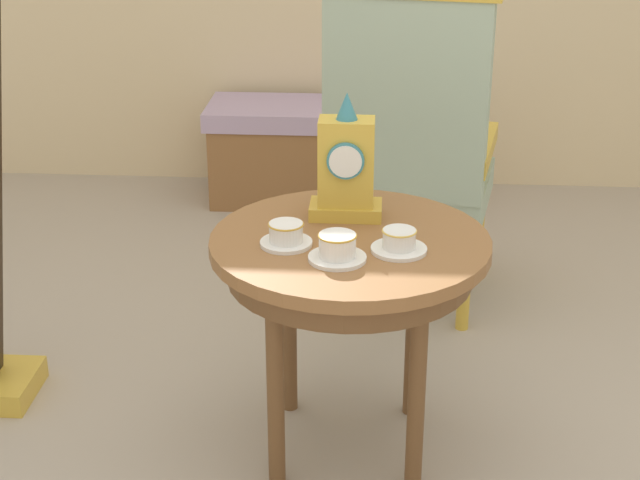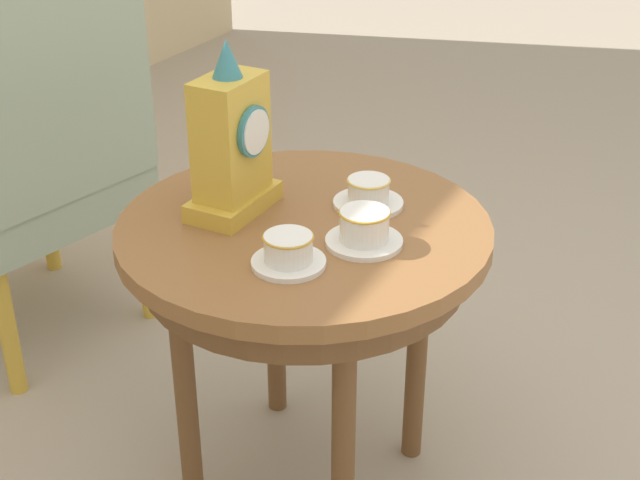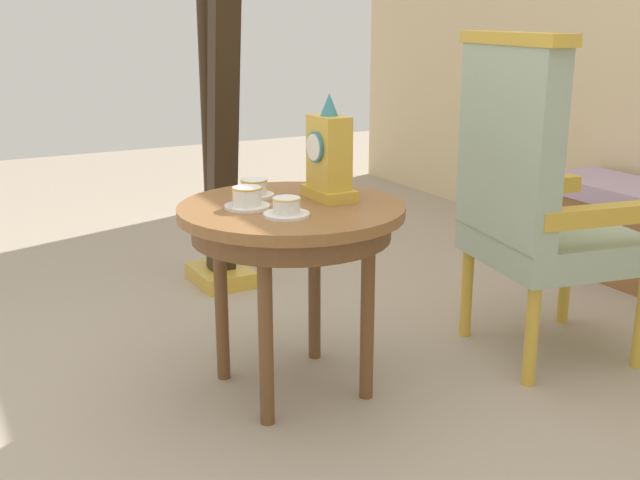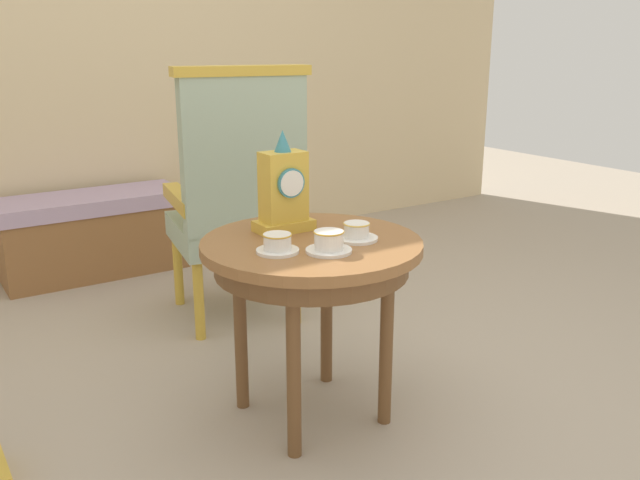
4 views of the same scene
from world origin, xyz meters
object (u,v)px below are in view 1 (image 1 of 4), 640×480
at_px(teacup_left, 286,235).
at_px(window_bench, 319,152).
at_px(teacup_center, 399,242).
at_px(side_table, 350,265).
at_px(teacup_right, 337,248).
at_px(mantel_clock, 346,168).
at_px(armchair, 410,147).

bearing_deg(teacup_left, window_bench, 91.47).
relative_size(teacup_left, teacup_center, 0.95).
xyz_separation_m(side_table, teacup_right, (-0.03, -0.14, 0.11)).
relative_size(teacup_left, window_bench, 0.13).
bearing_deg(teacup_center, mantel_clock, 122.36).
xyz_separation_m(teacup_left, mantel_clock, (0.14, 0.20, 0.11)).
height_order(teacup_left, window_bench, teacup_left).
bearing_deg(mantel_clock, teacup_center, -57.64).
distance_m(teacup_right, teacup_center, 0.16).
height_order(side_table, teacup_left, teacup_left).
bearing_deg(teacup_center, armchair, 87.33).
distance_m(teacup_left, window_bench, 2.01).
bearing_deg(teacup_left, armchair, 70.58).
relative_size(teacup_right, mantel_clock, 0.42).
xyz_separation_m(mantel_clock, armchair, (0.18, 0.71, -0.17)).
bearing_deg(teacup_left, teacup_right, -31.96).
distance_m(side_table, teacup_center, 0.17).
xyz_separation_m(side_table, teacup_center, (0.12, -0.08, 0.10)).
bearing_deg(mantel_clock, window_bench, 96.13).
bearing_deg(teacup_center, teacup_left, 175.77).
relative_size(teacup_center, armchair, 0.12).
bearing_deg(teacup_right, armchair, 79.14).
distance_m(side_table, window_bench, 1.94).
bearing_deg(teacup_right, mantel_clock, 88.35).
height_order(teacup_center, mantel_clock, mantel_clock).
relative_size(side_table, mantel_clock, 2.12).
relative_size(side_table, teacup_center, 5.17).
relative_size(armchair, window_bench, 1.15).
relative_size(teacup_center, mantel_clock, 0.41).
xyz_separation_m(teacup_center, mantel_clock, (-0.14, 0.22, 0.11)).
height_order(teacup_right, teacup_center, teacup_right).
bearing_deg(armchair, side_table, -100.92).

